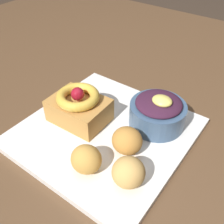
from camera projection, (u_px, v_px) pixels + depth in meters
dining_table at (155, 116)px, 0.64m from camera, size 1.56×0.99×0.73m
front_plate at (105, 132)px, 0.47m from camera, size 0.28×0.28×0.01m
cake_slice at (79, 107)px, 0.47m from camera, size 0.10×0.08×0.07m
berry_ramekin at (158, 112)px, 0.46m from camera, size 0.10×0.10×0.07m
fritter_front at (127, 141)px, 0.42m from camera, size 0.05×0.05×0.04m
fritter_middle at (86, 159)px, 0.39m from camera, size 0.05×0.04×0.04m
fritter_back at (128, 172)px, 0.37m from camera, size 0.05×0.05×0.04m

